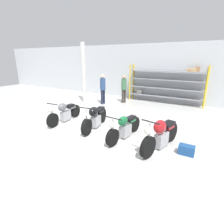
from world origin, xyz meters
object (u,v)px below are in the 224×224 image
at_px(shelving_rack, 166,83).
at_px(motorcycle_grey, 64,112).
at_px(person_near_rack, 124,87).
at_px(toolbox, 186,150).
at_px(motorcycle_black, 95,117).
at_px(motorcycle_green, 124,127).
at_px(person_browsing, 103,87).
at_px(motorcycle_red, 161,134).

height_order(shelving_rack, motorcycle_grey, shelving_rack).
height_order(motorcycle_grey, person_near_rack, person_near_rack).
xyz_separation_m(motorcycle_grey, toolbox, (5.05, -0.18, -0.31)).
relative_size(person_near_rack, toolbox, 3.90).
xyz_separation_m(shelving_rack, motorcycle_black, (-1.33, -5.59, -0.78)).
xyz_separation_m(shelving_rack, toolbox, (2.16, -5.91, -1.08)).
relative_size(shelving_rack, motorcycle_black, 2.26).
bearing_deg(motorcycle_grey, motorcycle_green, 83.97).
relative_size(motorcycle_black, person_browsing, 1.14).
bearing_deg(shelving_rack, motorcycle_red, -76.80).
distance_m(shelving_rack, motorcycle_red, 6.17).
height_order(person_browsing, person_near_rack, person_browsing).
bearing_deg(person_browsing, motorcycle_green, 145.90).
bearing_deg(motorcycle_black, person_browsing, -161.97).
distance_m(person_browsing, toolbox, 6.59).
bearing_deg(person_browsing, person_near_rack, -121.80).
distance_m(motorcycle_green, motorcycle_red, 1.31).
bearing_deg(motorcycle_red, toolbox, 107.14).
bearing_deg(person_near_rack, toolbox, 156.47).
height_order(motorcycle_black, person_near_rack, person_near_rack).
bearing_deg(shelving_rack, person_near_rack, -150.91).
bearing_deg(person_near_rack, motorcycle_green, 140.16).
relative_size(motorcycle_green, person_browsing, 1.13).
xyz_separation_m(shelving_rack, motorcycle_green, (0.10, -5.83, -0.82)).
relative_size(motorcycle_grey, motorcycle_black, 1.01).
relative_size(motorcycle_black, toolbox, 4.62).
relative_size(motorcycle_grey, motorcycle_green, 1.02).
distance_m(motorcycle_green, person_near_rack, 5.18).
height_order(motorcycle_red, person_browsing, person_browsing).
bearing_deg(toolbox, shelving_rack, 110.12).
bearing_deg(person_near_rack, shelving_rack, -127.87).
height_order(motorcycle_green, toolbox, motorcycle_green).
bearing_deg(shelving_rack, toolbox, -69.88).
relative_size(shelving_rack, person_near_rack, 2.67).
distance_m(motorcycle_grey, motorcycle_red, 4.29).
xyz_separation_m(person_browsing, toolbox, (5.36, -3.72, -0.92)).
bearing_deg(motorcycle_green, motorcycle_black, -94.21).
bearing_deg(motorcycle_red, motorcycle_black, -84.58).
distance_m(motorcycle_grey, toolbox, 5.06).
height_order(shelving_rack, person_browsing, shelving_rack).
xyz_separation_m(motorcycle_black, person_browsing, (-1.87, 3.41, 0.63)).
bearing_deg(person_browsing, toolbox, 158.98).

